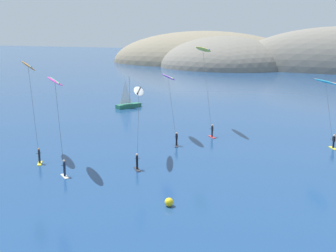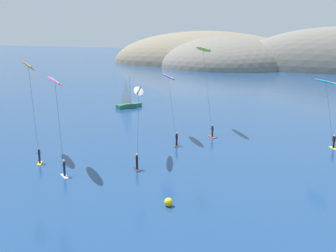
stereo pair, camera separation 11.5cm
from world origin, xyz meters
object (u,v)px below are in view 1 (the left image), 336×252
kitesurfer_white (139,97)px  kitesurfer_purple (169,82)px  kitesurfer_yellow (204,56)px  marker_buoy (169,202)px  sailboat_near (130,104)px  kitesurfer_cyan (326,87)px  kitesurfer_magenta (56,88)px  kitesurfer_orange (29,72)px

kitesurfer_white → kitesurfer_purple: (-0.96, 9.67, 0.56)m
kitesurfer_yellow → kitesurfer_white: bearing=-94.8°
marker_buoy → sailboat_near: bearing=123.8°
kitesurfer_yellow → kitesurfer_white: (-1.35, -16.11, -3.58)m
kitesurfer_cyan → marker_buoy: size_ratio=11.32×
kitesurfer_cyan → marker_buoy: 28.20m
kitesurfer_purple → sailboat_near: bearing=132.1°
kitesurfer_cyan → kitesurfer_purple: kitesurfer_purple is taller
kitesurfer_magenta → marker_buoy: kitesurfer_magenta is taller
kitesurfer_yellow → marker_buoy: bearing=-75.3°
kitesurfer_magenta → marker_buoy: bearing=-15.7°
sailboat_near → kitesurfer_purple: bearing=-47.9°
kitesurfer_yellow → sailboat_near: bearing=148.5°
kitesurfer_yellow → kitesurfer_orange: 23.54m
sailboat_near → kitesurfer_yellow: (18.22, -11.15, 9.75)m
kitesurfer_purple → kitesurfer_orange: size_ratio=0.79×
kitesurfer_magenta → kitesurfer_cyan: kitesurfer_magenta is taller
kitesurfer_white → kitesurfer_magenta: bearing=-132.2°
kitesurfer_magenta → kitesurfer_cyan: bearing=43.3°
kitesurfer_cyan → kitesurfer_orange: (-29.01, -19.09, 2.33)m
kitesurfer_yellow → kitesurfer_orange: bearing=-123.3°
kitesurfer_magenta → kitesurfer_white: 8.66m
kitesurfer_magenta → kitesurfer_yellow: kitesurfer_yellow is taller
kitesurfer_cyan → kitesurfer_purple: bearing=-162.3°
kitesurfer_cyan → kitesurfer_yellow: (-16.10, 0.56, 3.37)m
sailboat_near → kitesurfer_white: 32.65m
kitesurfer_magenta → kitesurfer_cyan: size_ratio=1.17×
kitesurfer_yellow → kitesurfer_purple: size_ratio=1.39×
kitesurfer_white → marker_buoy: bearing=-51.2°
kitesurfer_yellow → marker_buoy: kitesurfer_yellow is taller
kitesurfer_cyan → kitesurfer_white: kitesurfer_cyan is taller
sailboat_near → marker_buoy: bearing=-56.2°
kitesurfer_cyan → kitesurfer_yellow: kitesurfer_yellow is taller
kitesurfer_purple → marker_buoy: size_ratio=11.92×
kitesurfer_purple → marker_buoy: (9.20, -19.93, -7.02)m
sailboat_near → kitesurfer_magenta: size_ratio=0.62×
sailboat_near → kitesurfer_purple: 24.66m
kitesurfer_cyan → kitesurfer_white: size_ratio=1.01×
kitesurfer_white → sailboat_near: bearing=121.8°
sailboat_near → kitesurfer_cyan: 36.82m
marker_buoy → kitesurfer_orange: bearing=161.3°
kitesurfer_orange → marker_buoy: kitesurfer_orange is taller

